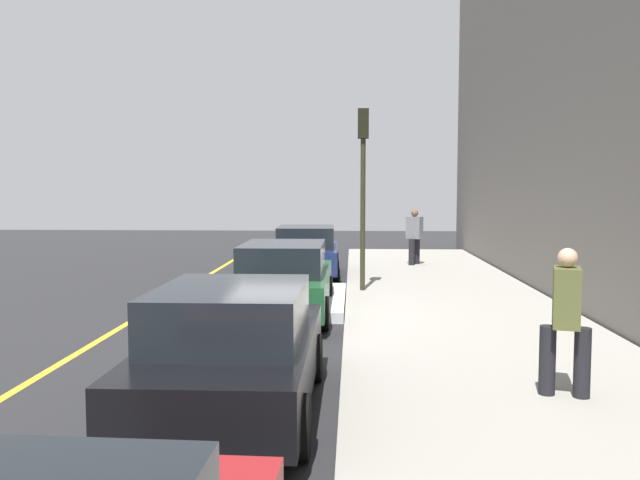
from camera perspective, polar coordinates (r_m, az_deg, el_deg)
ground_plane at (r=13.14m, az=-2.23°, el=-6.97°), size 56.00×56.00×0.00m
sidewalk at (r=13.25m, az=12.23°, el=-6.65°), size 28.00×4.60×0.15m
lane_stripe_centre at (r=13.79m, az=-15.69°, el=-6.58°), size 28.00×0.14×0.01m
snow_bank_curb at (r=14.76m, az=1.08°, el=-5.27°), size 4.03×0.56×0.22m
parked_car_black at (r=7.73m, az=-7.46°, el=-9.39°), size 4.18×1.91×1.51m
parked_car_green at (r=13.47m, az=-3.12°, el=-3.42°), size 4.54×1.92×1.51m
parked_car_navy at (r=19.33m, az=-1.18°, el=-1.03°), size 4.16×1.99×1.51m
pedestrian_olive_coat at (r=8.32m, az=20.49°, el=-6.30°), size 0.54×0.57×1.76m
pedestrian_grey_coat at (r=21.55m, az=8.16°, el=0.41°), size 0.54×0.57×1.79m
traffic_light_pole at (r=15.89m, az=3.74°, el=6.21°), size 0.35×0.26×4.35m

